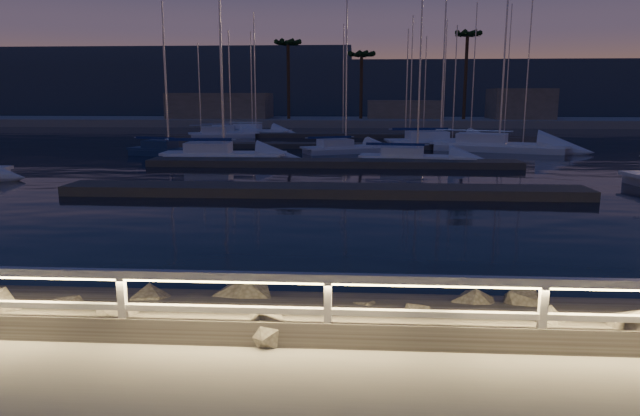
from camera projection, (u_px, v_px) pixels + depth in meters
The scene contains 18 objects.
ground at pixel (259, 342), 8.29m from camera, with size 400.00×400.00×0.00m, color gray.
harbor_water at pixel (336, 162), 39.05m from camera, with size 400.00×440.00×0.60m.
guard_rail at pixel (253, 292), 8.14m from camera, with size 44.11×0.12×1.06m.
floating_docks at pixel (336, 152), 40.19m from camera, with size 22.00×36.00×0.40m.
far_shore at pixel (346, 119), 80.75m from camera, with size 160.00×14.00×5.20m.
palm_left at pixel (288, 46), 77.32m from camera, with size 3.00×3.00×11.20m.
palm_center at pixel (362, 57), 77.95m from camera, with size 3.00×3.00×9.70m.
palm_right at pixel (467, 38), 75.67m from camera, with size 3.00×3.00×12.20m.
distant_hills at pixel (261, 91), 139.64m from camera, with size 230.00×37.50×18.00m.
sailboat_e at pixel (167, 150), 40.03m from camera, with size 6.31×3.51×10.44m.
sailboat_f at pixel (221, 154), 36.47m from camera, with size 7.93×2.64×13.36m.
sailboat_g at pixel (414, 157), 35.20m from camera, with size 7.28×3.14×11.96m.
sailboat_i at pixel (221, 134), 56.61m from camera, with size 6.90×3.87×11.41m.
sailboat_j at pixel (343, 148), 41.68m from camera, with size 6.69×4.38×11.16m.
sailboat_k at pixel (437, 141), 46.92m from camera, with size 9.26×3.92×15.25m.
sailboat_l at pixel (495, 145), 43.22m from camera, with size 10.36×6.11×16.95m.
sailboat_m at pixel (230, 132), 60.03m from camera, with size 6.51×2.91×10.78m.
sailboat_n at pixel (254, 131), 61.08m from camera, with size 7.71×3.66×12.68m.
Camera 1 is at (1.37, -7.68, 3.52)m, focal length 32.00 mm.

